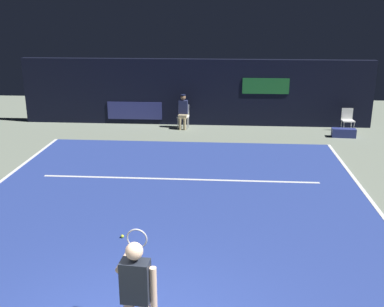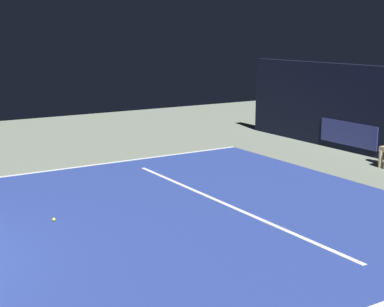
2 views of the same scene
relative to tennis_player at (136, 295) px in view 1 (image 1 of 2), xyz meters
The scene contains 10 objects.
ground_plane 4.80m from the tennis_player, 91.66° to the left, with size 28.15×28.15×0.00m, color gray.
court_surface 4.80m from the tennis_player, 91.66° to the left, with size 9.64×11.37×0.01m, color navy.
line_sideline_left 6.67m from the tennis_player, 45.34° to the left, with size 0.10×11.37×0.01m, color white.
line_service 6.75m from the tennis_player, 91.16° to the left, with size 7.52×0.10×0.01m, color white.
back_wall 13.06m from the tennis_player, 90.61° to the left, with size 13.81×0.33×2.60m.
tennis_player is the anchor object (origin of this frame).
line_judge_on_chair 12.35m from the tennis_player, 92.52° to the left, with size 0.46×0.54×1.32m.
courtside_chair_near 13.53m from the tennis_player, 65.12° to the left, with size 0.45×0.43×0.88m.
tennis_ball 3.54m from the tennis_player, 106.17° to the left, with size 0.07×0.07×0.07m, color #CCE033.
equipment_bag 12.69m from the tennis_player, 64.84° to the left, with size 0.84×0.32×0.32m, color navy.
Camera 1 is at (1.19, -4.87, 4.40)m, focal length 42.63 mm.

